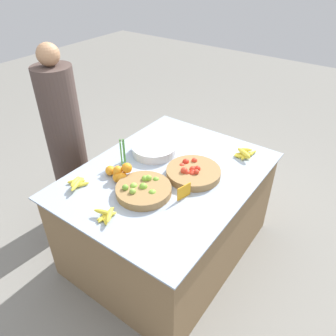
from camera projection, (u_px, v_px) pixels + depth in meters
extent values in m
plane|color=gray|center=(168.00, 247.00, 2.86)|extent=(12.00, 12.00, 0.00)
cube|color=olive|center=(168.00, 214.00, 2.63)|extent=(1.47, 1.14, 0.78)
cube|color=#99A8BC|center=(168.00, 174.00, 2.40)|extent=(1.53, 1.19, 0.01)
cylinder|color=olive|center=(144.00, 190.00, 2.20)|extent=(0.38, 0.38, 0.05)
sphere|color=#7AB238|center=(145.00, 179.00, 2.25)|extent=(0.05, 0.05, 0.05)
sphere|color=#6BA333|center=(125.00, 188.00, 2.16)|extent=(0.04, 0.04, 0.04)
sphere|color=#6BA333|center=(156.00, 180.00, 2.26)|extent=(0.05, 0.05, 0.05)
sphere|color=#89BC42|center=(133.00, 191.00, 2.13)|extent=(0.04, 0.04, 0.04)
sphere|color=#89BC42|center=(134.00, 186.00, 2.20)|extent=(0.05, 0.05, 0.05)
sphere|color=#7AB238|center=(143.00, 187.00, 2.18)|extent=(0.05, 0.05, 0.05)
sphere|color=#89BC42|center=(143.00, 190.00, 2.19)|extent=(0.05, 0.05, 0.05)
sphere|color=#7AB238|center=(152.00, 193.00, 2.15)|extent=(0.05, 0.05, 0.05)
sphere|color=#7AB238|center=(149.00, 178.00, 2.24)|extent=(0.04, 0.04, 0.04)
cylinder|color=olive|center=(193.00, 173.00, 2.36)|extent=(0.39, 0.39, 0.06)
sphere|color=red|center=(194.00, 171.00, 2.37)|extent=(0.05, 0.05, 0.05)
sphere|color=red|center=(187.00, 173.00, 2.32)|extent=(0.05, 0.05, 0.05)
sphere|color=red|center=(194.00, 161.00, 2.44)|extent=(0.04, 0.04, 0.04)
sphere|color=red|center=(197.00, 169.00, 2.35)|extent=(0.05, 0.05, 0.05)
sphere|color=red|center=(196.00, 174.00, 2.36)|extent=(0.04, 0.04, 0.04)
sphere|color=red|center=(193.00, 169.00, 2.35)|extent=(0.04, 0.04, 0.04)
sphere|color=red|center=(196.00, 172.00, 2.30)|extent=(0.04, 0.04, 0.04)
sphere|color=red|center=(194.00, 171.00, 2.35)|extent=(0.05, 0.05, 0.05)
sphere|color=red|center=(182.00, 166.00, 2.41)|extent=(0.05, 0.05, 0.05)
sphere|color=red|center=(192.00, 174.00, 2.31)|extent=(0.05, 0.05, 0.05)
sphere|color=red|center=(194.00, 170.00, 2.36)|extent=(0.05, 0.05, 0.05)
sphere|color=red|center=(184.00, 171.00, 2.32)|extent=(0.05, 0.05, 0.05)
sphere|color=red|center=(186.00, 162.00, 2.43)|extent=(0.05, 0.05, 0.05)
sphere|color=red|center=(192.00, 172.00, 2.34)|extent=(0.04, 0.04, 0.04)
sphere|color=orange|center=(121.00, 177.00, 2.30)|extent=(0.08, 0.08, 0.08)
sphere|color=orange|center=(118.00, 178.00, 2.30)|extent=(0.07, 0.07, 0.07)
sphere|color=orange|center=(123.00, 178.00, 2.30)|extent=(0.07, 0.07, 0.07)
sphere|color=orange|center=(110.00, 171.00, 2.37)|extent=(0.07, 0.07, 0.07)
sphere|color=orange|center=(118.00, 173.00, 2.35)|extent=(0.07, 0.07, 0.07)
sphere|color=orange|center=(119.00, 175.00, 2.34)|extent=(0.06, 0.06, 0.06)
sphere|color=orange|center=(127.00, 168.00, 2.30)|extent=(0.08, 0.08, 0.08)
sphere|color=orange|center=(118.00, 170.00, 2.30)|extent=(0.07, 0.07, 0.07)
cylinder|color=silver|center=(154.00, 149.00, 2.62)|extent=(0.36, 0.36, 0.07)
cube|color=orange|center=(184.00, 192.00, 2.15)|extent=(0.11, 0.03, 0.10)
cylinder|color=#4C8E42|center=(124.00, 151.00, 2.47)|extent=(0.01, 0.01, 0.20)
cylinder|color=#4C8E42|center=(121.00, 154.00, 2.43)|extent=(0.01, 0.01, 0.20)
cylinder|color=#4C8E42|center=(124.00, 151.00, 2.47)|extent=(0.01, 0.01, 0.20)
cylinder|color=#4C8E42|center=(124.00, 151.00, 2.47)|extent=(0.01, 0.01, 0.20)
cylinder|color=#4C8E42|center=(121.00, 151.00, 2.47)|extent=(0.01, 0.01, 0.20)
ellipsoid|color=yellow|center=(105.00, 217.00, 2.00)|extent=(0.11, 0.13, 0.03)
ellipsoid|color=yellow|center=(106.00, 215.00, 2.02)|extent=(0.16, 0.05, 0.03)
ellipsoid|color=yellow|center=(108.00, 215.00, 2.02)|extent=(0.11, 0.05, 0.03)
ellipsoid|color=yellow|center=(107.00, 216.00, 2.01)|extent=(0.13, 0.07, 0.03)
ellipsoid|color=yellow|center=(103.00, 212.00, 2.01)|extent=(0.07, 0.13, 0.03)
ellipsoid|color=yellow|center=(110.00, 215.00, 1.98)|extent=(0.13, 0.10, 0.03)
ellipsoid|color=yellow|center=(80.00, 185.00, 2.27)|extent=(0.12, 0.09, 0.03)
ellipsoid|color=yellow|center=(76.00, 181.00, 2.30)|extent=(0.11, 0.11, 0.03)
ellipsoid|color=yellow|center=(79.00, 183.00, 2.29)|extent=(0.13, 0.07, 0.03)
ellipsoid|color=yellow|center=(75.00, 182.00, 2.24)|extent=(0.12, 0.08, 0.04)
ellipsoid|color=yellow|center=(77.00, 184.00, 2.24)|extent=(0.16, 0.09, 0.03)
ellipsoid|color=yellow|center=(245.00, 156.00, 2.58)|extent=(0.14, 0.04, 0.03)
ellipsoid|color=yellow|center=(242.00, 157.00, 2.56)|extent=(0.07, 0.13, 0.03)
ellipsoid|color=yellow|center=(250.00, 154.00, 2.60)|extent=(0.14, 0.07, 0.03)
ellipsoid|color=yellow|center=(244.00, 154.00, 2.59)|extent=(0.10, 0.13, 0.03)
ellipsoid|color=yellow|center=(245.00, 150.00, 2.59)|extent=(0.09, 0.11, 0.03)
ellipsoid|color=yellow|center=(244.00, 153.00, 2.55)|extent=(0.10, 0.15, 0.04)
cylinder|color=#473833|center=(68.00, 150.00, 2.81)|extent=(0.31, 0.31, 1.45)
sphere|color=#A87A56|center=(48.00, 54.00, 2.34)|extent=(0.17, 0.17, 0.17)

